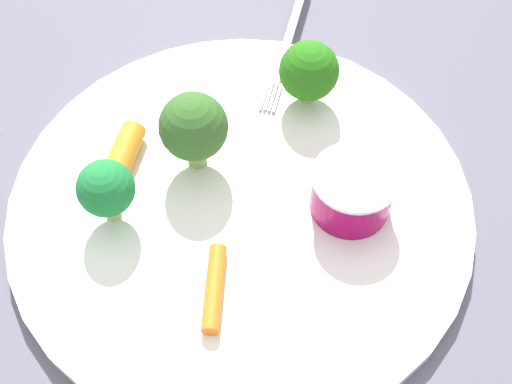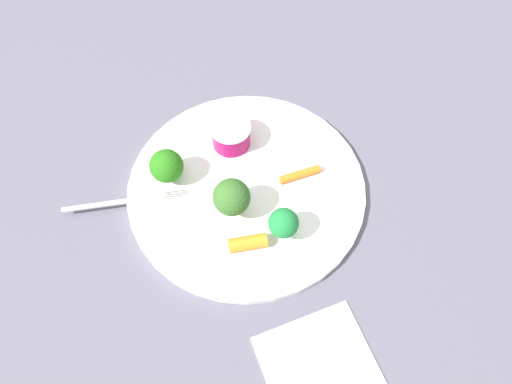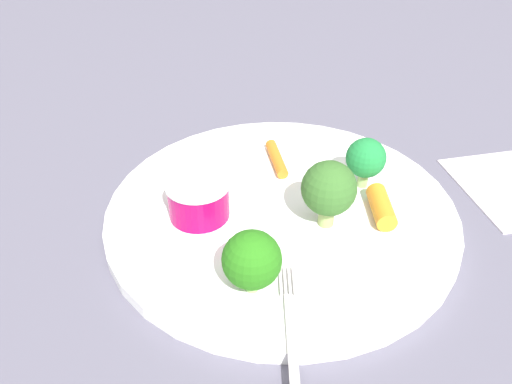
{
  "view_description": "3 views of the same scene",
  "coord_description": "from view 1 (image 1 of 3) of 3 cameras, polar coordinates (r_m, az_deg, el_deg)",
  "views": [
    {
      "loc": [
        -0.25,
        -0.01,
        0.38
      ],
      "look_at": [
        -0.01,
        -0.01,
        0.03
      ],
      "focal_mm": 45.38,
      "sensor_mm": 36.0,
      "label": 1
    },
    {
      "loc": [
        0.11,
        0.29,
        0.52
      ],
      "look_at": [
        -0.01,
        0.02,
        0.02
      ],
      "focal_mm": 31.62,
      "sensor_mm": 36.0,
      "label": 2
    },
    {
      "loc": [
        0.36,
        -0.12,
        0.31
      ],
      "look_at": [
        -0.02,
        -0.02,
        0.02
      ],
      "focal_mm": 36.65,
      "sensor_mm": 36.0,
      "label": 3
    }
  ],
  "objects": [
    {
      "name": "carrot_stick_0",
      "position": [
        0.4,
        -3.7,
        -8.44
      ],
      "size": [
        0.06,
        0.01,
        0.01
      ],
      "primitive_type": "cylinder",
      "rotation": [
        1.57,
        0.0,
        4.65
      ],
      "color": "orange",
      "rests_on": "plate"
    },
    {
      "name": "plate",
      "position": [
        0.45,
        -1.36,
        -0.94
      ],
      "size": [
        0.32,
        0.32,
        0.01
      ],
      "primitive_type": "cylinder",
      "color": "white",
      "rests_on": "ground_plane"
    },
    {
      "name": "broccoli_floret_2",
      "position": [
        0.43,
        -5.52,
        5.68
      ],
      "size": [
        0.05,
        0.05,
        0.06
      ],
      "color": "#94AE60",
      "rests_on": "plate"
    },
    {
      "name": "broccoli_floret_1",
      "position": [
        0.42,
        -13.08,
        0.27
      ],
      "size": [
        0.04,
        0.04,
        0.05
      ],
      "color": "#9AC46E",
      "rests_on": "plate"
    },
    {
      "name": "sauce_cup",
      "position": [
        0.43,
        8.47,
        0.05
      ],
      "size": [
        0.06,
        0.06,
        0.04
      ],
      "color": "#99064A",
      "rests_on": "plate"
    },
    {
      "name": "carrot_stick_1",
      "position": [
        0.46,
        -11.6,
        3.33
      ],
      "size": [
        0.05,
        0.03,
        0.02
      ],
      "primitive_type": "cylinder",
      "rotation": [
        1.57,
        0.0,
        1.34
      ],
      "color": "orange",
      "rests_on": "plate"
    },
    {
      "name": "broccoli_floret_0",
      "position": [
        0.48,
        4.69,
        10.57
      ],
      "size": [
        0.04,
        0.04,
        0.05
      ],
      "color": "#97C26D",
      "rests_on": "plate"
    },
    {
      "name": "ground_plane",
      "position": [
        0.45,
        -1.34,
        -1.36
      ],
      "size": [
        2.4,
        2.4,
        0.0
      ],
      "primitive_type": "plane",
      "color": "#5A5768"
    },
    {
      "name": "fork",
      "position": [
        0.54,
        2.78,
        13.02
      ],
      "size": [
        0.16,
        0.05,
        0.0
      ],
      "color": "#BEB6B6",
      "rests_on": "plate"
    }
  ]
}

